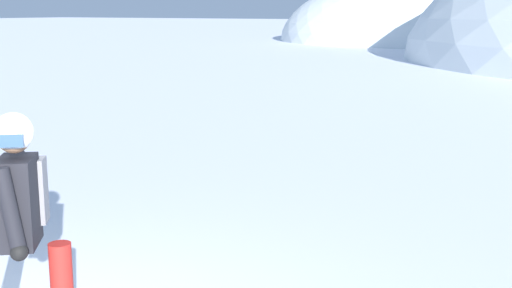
% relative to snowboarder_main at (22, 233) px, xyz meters
% --- Properties ---
extents(ridge_peak_far, '(25.30, 22.77, 10.93)m').
position_rel_snowboarder_main_xyz_m(ridge_peak_far, '(-9.46, 48.72, -0.92)').
color(ridge_peak_far, white).
rests_on(ridge_peak_far, ground).
extents(snowboarder_main, '(1.53, 1.22, 1.71)m').
position_rel_snowboarder_main_xyz_m(snowboarder_main, '(0.00, 0.00, 0.00)').
color(snowboarder_main, black).
rests_on(snowboarder_main, ground).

